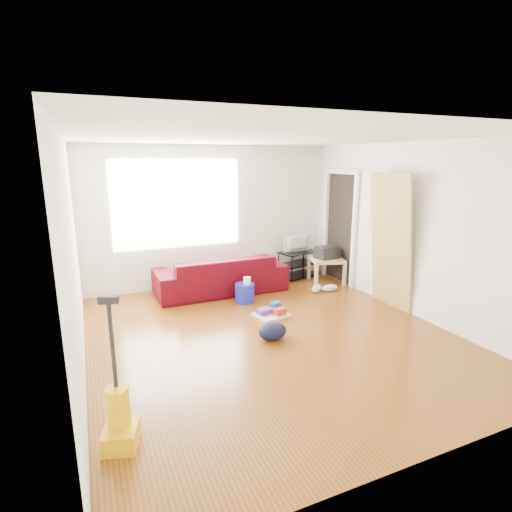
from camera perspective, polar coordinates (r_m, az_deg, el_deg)
name	(u,v)px	position (r m, az deg, el deg)	size (l,w,h in m)	color
room	(271,239)	(5.12, 2.21, 2.42)	(4.51, 5.01, 2.51)	#603012
sofa	(221,292)	(7.02, -5.01, -5.09)	(2.23, 0.87, 0.65)	#350309
tv_stand	(298,264)	(7.84, 6.00, -1.08)	(0.84, 0.61, 0.52)	black
tv	(298,243)	(7.75, 6.07, 1.88)	(0.57, 0.07, 0.33)	black
side_table	(327,262)	(7.51, 10.04, -0.84)	(0.72, 0.72, 0.47)	tan
printer	(327,253)	(7.47, 10.10, 0.48)	(0.43, 0.35, 0.21)	black
bucket	(245,302)	(6.51, -1.62, -6.58)	(0.31, 0.31, 0.31)	#1922AA
toilet_paper	(247,290)	(6.44, -1.28, -4.83)	(0.12, 0.12, 0.11)	white
cleaning_tray	(272,312)	(5.94, 2.32, -8.05)	(0.54, 0.46, 0.17)	silver
backpack	(272,339)	(5.24, 2.37, -11.75)	(0.39, 0.31, 0.21)	#111337
sneakers	(323,288)	(7.08, 9.57, -4.56)	(0.54, 0.28, 0.12)	silver
vacuum	(119,419)	(3.61, -18.94, -21.13)	(0.34, 0.36, 1.24)	#EBAF07
door_panel	(386,306)	(6.66, 18.02, -6.79)	(0.04, 0.83, 2.07)	#A99147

